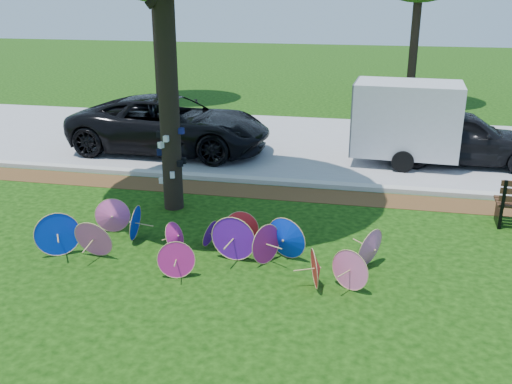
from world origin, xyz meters
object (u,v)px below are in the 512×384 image
Objects in this scene: black_van at (171,125)px; cargo_trailer at (407,118)px; parasol_pile at (209,239)px; dark_pickup at (460,137)px.

cargo_trailer reaches higher than black_van.
black_van is at bearing 114.90° from parasol_pile.
dark_pickup is (5.27, 7.38, 0.40)m from parasol_pile.
cargo_trailer is (6.95, 0.16, 0.46)m from black_van.
black_van is 2.11× the size of cargo_trailer.
parasol_pile is 9.07m from dark_pickup.
black_van is at bearing -175.42° from cargo_trailer.
dark_pickup is at bearing -85.65° from black_van.
dark_pickup is at bearing 14.10° from cargo_trailer.
dark_pickup reaches higher than parasol_pile.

